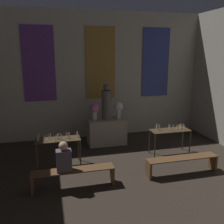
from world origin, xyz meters
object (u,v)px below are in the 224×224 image
at_px(person_seated, 64,158).
at_px(statue, 106,103).
at_px(altar, 107,131).
at_px(candle_rack_right, 170,133).
at_px(pew_back_left, 73,174).
at_px(flower_vase_right, 118,108).
at_px(flower_vase_left, 94,109).
at_px(candle_rack_left, 58,142).
at_px(pew_back_right, 182,162).

bearing_deg(person_seated, statue, 58.68).
height_order(altar, statue, statue).
distance_m(candle_rack_right, pew_back_left, 3.53).
bearing_deg(flower_vase_right, person_seated, -127.46).
relative_size(statue, flower_vase_left, 2.12).
bearing_deg(candle_rack_left, person_seated, -86.39).
distance_m(candle_rack_left, pew_back_right, 3.53).
relative_size(altar, flower_vase_right, 2.25).
bearing_deg(pew_back_left, statue, 61.95).
xyz_separation_m(candle_rack_left, pew_back_right, (3.24, -1.33, -0.38)).
distance_m(altar, flower_vase_right, 0.95).
distance_m(statue, flower_vase_right, 0.48).
bearing_deg(person_seated, candle_rack_left, 93.61).
distance_m(candle_rack_left, pew_back_left, 1.41).
bearing_deg(pew_back_left, altar, 61.95).
bearing_deg(statue, flower_vase_left, 180.00).
height_order(altar, pew_back_right, altar).
xyz_separation_m(altar, person_seated, (-1.68, -2.77, 0.34)).
xyz_separation_m(flower_vase_left, candle_rack_right, (2.21, -1.44, -0.58)).
distance_m(statue, flower_vase_left, 0.48).
relative_size(statue, candle_rack_right, 0.99).
height_order(altar, candle_rack_left, candle_rack_left).
height_order(altar, person_seated, person_seated).
bearing_deg(pew_back_right, altar, 118.05).
bearing_deg(pew_back_right, person_seated, 180.00).
bearing_deg(person_seated, flower_vase_right, 52.54).
distance_m(flower_vase_right, person_seated, 3.52).
distance_m(statue, pew_back_left, 3.35).
distance_m(statue, candle_rack_right, 2.41).
height_order(altar, flower_vase_right, flower_vase_right).
height_order(flower_vase_right, candle_rack_left, flower_vase_right).
height_order(flower_vase_right, candle_rack_right, flower_vase_right).
bearing_deg(statue, candle_rack_left, -140.89).
relative_size(pew_back_right, person_seated, 2.71).
xyz_separation_m(flower_vase_left, candle_rack_left, (-1.33, -1.44, -0.58)).
height_order(flower_vase_left, pew_back_right, flower_vase_left).
distance_m(flower_vase_left, candle_rack_left, 2.04).
relative_size(statue, pew_back_right, 0.63).
bearing_deg(flower_vase_left, altar, 0.00).
distance_m(statue, pew_back_right, 3.35).
bearing_deg(candle_rack_right, person_seated, -158.95).
relative_size(statue, pew_back_left, 0.63).
height_order(candle_rack_right, pew_back_left, candle_rack_right).
bearing_deg(candle_rack_right, flower_vase_left, 147.00).
bearing_deg(flower_vase_right, candle_rack_left, -146.89).
relative_size(candle_rack_right, person_seated, 1.72).
xyz_separation_m(pew_back_left, pew_back_right, (2.95, 0.00, 0.00)).
bearing_deg(statue, altar, 0.00).
bearing_deg(flower_vase_left, flower_vase_right, 0.00).
distance_m(candle_rack_right, pew_back_right, 1.42).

